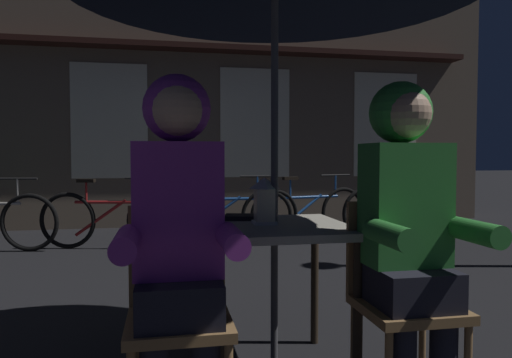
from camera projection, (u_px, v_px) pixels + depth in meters
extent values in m
cube|color=#B2AD9E|center=(274.00, 228.00, 2.34)|extent=(0.72, 0.72, 0.04)
cylinder|color=#2D2319|center=(219.00, 328.00, 2.00)|extent=(0.04, 0.04, 0.70)
cylinder|color=#2D2319|center=(358.00, 319.00, 2.12)|extent=(0.04, 0.04, 0.70)
cylinder|color=#2D2319|center=(206.00, 288.00, 2.61)|extent=(0.04, 0.04, 0.70)
cylinder|color=#2D2319|center=(315.00, 282.00, 2.72)|extent=(0.04, 0.04, 0.70)
cylinder|color=#4C4C51|center=(275.00, 146.00, 2.33)|extent=(0.04, 0.04, 2.25)
cube|color=white|center=(264.00, 223.00, 2.35)|extent=(0.11, 0.11, 0.02)
cube|color=white|center=(264.00, 205.00, 2.34)|extent=(0.09, 0.09, 0.16)
pyramid|color=white|center=(264.00, 183.00, 2.34)|extent=(0.11, 0.11, 0.06)
cube|color=olive|center=(179.00, 323.00, 1.84)|extent=(0.40, 0.40, 0.04)
cylinder|color=olive|center=(218.00, 358.00, 2.05)|extent=(0.03, 0.03, 0.41)
cube|color=olive|center=(177.00, 255.00, 2.01)|extent=(0.40, 0.03, 0.42)
cube|color=olive|center=(408.00, 308.00, 2.02)|extent=(0.40, 0.40, 0.04)
cylinder|color=olive|center=(422.00, 342.00, 2.23)|extent=(0.03, 0.03, 0.41)
cylinder|color=olive|center=(354.00, 347.00, 2.16)|extent=(0.03, 0.03, 0.41)
cube|color=olive|center=(388.00, 246.00, 2.19)|extent=(0.40, 0.03, 0.42)
cube|color=black|center=(179.00, 298.00, 1.83)|extent=(0.32, 0.36, 0.16)
cube|color=purple|center=(178.00, 209.00, 1.85)|extent=(0.34, 0.22, 0.52)
cylinder|color=purple|center=(232.00, 240.00, 1.68)|extent=(0.09, 0.30, 0.09)
cylinder|color=purple|center=(126.00, 243.00, 1.61)|extent=(0.09, 0.30, 0.09)
sphere|color=tan|center=(177.00, 110.00, 1.84)|extent=(0.21, 0.21, 0.21)
sphere|color=purple|center=(177.00, 108.00, 1.88)|extent=(0.27, 0.27, 0.27)
cube|color=black|center=(408.00, 285.00, 2.01)|extent=(0.32, 0.36, 0.16)
cube|color=#338C38|center=(405.00, 204.00, 2.04)|extent=(0.34, 0.22, 0.52)
cylinder|color=#338C38|center=(475.00, 232.00, 1.86)|extent=(0.09, 0.30, 0.09)
cylinder|color=#338C38|center=(389.00, 235.00, 1.79)|extent=(0.09, 0.30, 0.09)
sphere|color=tan|center=(406.00, 114.00, 2.02)|extent=(0.21, 0.21, 0.21)
sphere|color=#338C38|center=(400.00, 113.00, 2.07)|extent=(0.27, 0.27, 0.27)
cube|color=#6B5B4C|center=(183.00, 28.00, 7.49)|extent=(10.00, 0.60, 6.20)
cube|color=#EAE5C6|center=(110.00, 121.00, 7.04)|extent=(1.10, 0.02, 1.70)
cube|color=#EAE5C6|center=(255.00, 123.00, 7.46)|extent=(1.10, 0.02, 1.70)
cube|color=#EAE5C6|center=(385.00, 125.00, 7.88)|extent=(1.10, 0.02, 1.70)
cube|color=#331914|center=(184.00, 47.00, 7.06)|extent=(9.00, 0.36, 0.08)
torus|color=black|center=(29.00, 222.00, 5.36)|extent=(0.66, 0.15, 0.66)
cylinder|color=#ADA89E|center=(18.00, 191.00, 5.34)|extent=(0.02, 0.02, 0.28)
cylinder|color=black|center=(17.00, 179.00, 5.34)|extent=(0.44, 0.09, 0.02)
torus|color=black|center=(155.00, 221.00, 5.51)|extent=(0.66, 0.19, 0.66)
torus|color=black|center=(68.00, 220.00, 5.52)|extent=(0.66, 0.19, 0.66)
cylinder|color=maroon|center=(111.00, 202.00, 5.50)|extent=(0.83, 0.21, 0.04)
cylinder|color=maroon|center=(101.00, 218.00, 5.52)|extent=(0.60, 0.16, 0.44)
cylinder|color=maroon|center=(86.00, 192.00, 5.50)|extent=(0.02, 0.02, 0.24)
cube|color=black|center=(86.00, 181.00, 5.50)|extent=(0.21, 0.12, 0.04)
cylinder|color=maroon|center=(144.00, 190.00, 5.49)|extent=(0.02, 0.02, 0.28)
cylinder|color=black|center=(144.00, 178.00, 5.48)|extent=(0.44, 0.11, 0.02)
torus|color=black|center=(267.00, 215.00, 6.01)|extent=(0.66, 0.07, 0.66)
torus|color=black|center=(186.00, 217.00, 5.85)|extent=(0.66, 0.07, 0.66)
cylinder|color=#1E4C93|center=(227.00, 199.00, 5.92)|extent=(0.84, 0.06, 0.04)
cylinder|color=#1E4C93|center=(217.00, 214.00, 5.91)|extent=(0.61, 0.05, 0.44)
cylinder|color=#1E4C93|center=(204.00, 190.00, 5.87)|extent=(0.02, 0.02, 0.24)
cube|color=black|center=(204.00, 179.00, 5.86)|extent=(0.20, 0.09, 0.04)
cylinder|color=#1E4C93|center=(257.00, 187.00, 5.98)|extent=(0.02, 0.02, 0.28)
cylinder|color=black|center=(257.00, 176.00, 5.97)|extent=(0.44, 0.04, 0.02)
torus|color=black|center=(343.00, 212.00, 6.41)|extent=(0.66, 0.18, 0.66)
torus|color=black|center=(274.00, 215.00, 6.02)|extent=(0.66, 0.18, 0.66)
cylinder|color=#1E4C93|center=(310.00, 197.00, 6.21)|extent=(0.83, 0.21, 0.04)
cylinder|color=#1E4C93|center=(301.00, 211.00, 6.17)|extent=(0.60, 0.16, 0.44)
cylinder|color=#1E4C93|center=(290.00, 188.00, 6.09)|extent=(0.02, 0.02, 0.24)
cube|color=black|center=(290.00, 178.00, 6.08)|extent=(0.21, 0.12, 0.04)
cylinder|color=#1E4C93|center=(335.00, 186.00, 6.35)|extent=(0.02, 0.02, 0.28)
cylinder|color=black|center=(335.00, 175.00, 6.34)|extent=(0.44, 0.11, 0.02)
torus|color=black|center=(429.00, 210.00, 6.58)|extent=(0.66, 0.14, 0.66)
torus|color=black|center=(365.00, 213.00, 6.25)|extent=(0.66, 0.14, 0.66)
cylinder|color=#ADA89E|center=(398.00, 196.00, 6.40)|extent=(0.83, 0.15, 0.04)
cylinder|color=#ADA89E|center=(390.00, 209.00, 6.37)|extent=(0.60, 0.12, 0.44)
cylinder|color=#ADA89E|center=(380.00, 187.00, 6.31)|extent=(0.02, 0.02, 0.24)
cube|color=black|center=(380.00, 178.00, 6.30)|extent=(0.21, 0.11, 0.04)
cylinder|color=#ADA89E|center=(422.00, 185.00, 6.52)|extent=(0.02, 0.02, 0.28)
cylinder|color=black|center=(422.00, 175.00, 6.51)|extent=(0.44, 0.08, 0.02)
cube|color=black|center=(244.00, 217.00, 2.53)|extent=(0.23, 0.18, 0.02)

